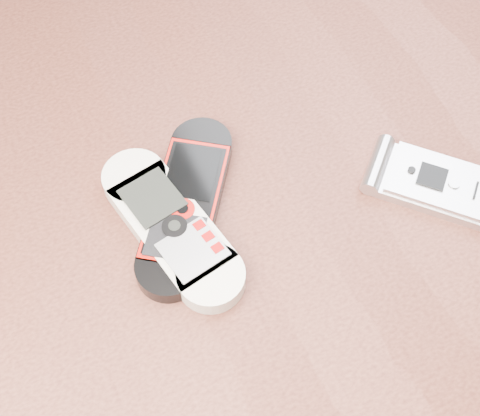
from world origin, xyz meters
name	(u,v)px	position (x,y,z in m)	size (l,w,h in m)	color
table	(235,274)	(0.00, 0.00, 0.64)	(1.20, 0.80, 0.75)	black
nokia_white	(171,226)	(-0.05, 0.01, 0.76)	(0.05, 0.16, 0.02)	silver
nokia_black_red	(186,204)	(-0.03, 0.02, 0.76)	(0.05, 0.17, 0.02)	black
motorola_razr	(434,182)	(0.16, -0.04, 0.76)	(0.05, 0.10, 0.02)	#B7B7BB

